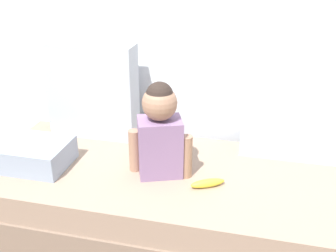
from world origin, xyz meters
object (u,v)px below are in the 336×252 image
object	(u,v)px
toddler	(160,130)
folded_blanket	(30,154)
throw_pillow_left	(93,91)
banana	(208,183)
couch	(174,204)
throw_pillow_right	(293,113)

from	to	relation	value
toddler	folded_blanket	xyz separation A→B (m)	(-0.68, -0.08, -0.17)
throw_pillow_left	folded_blanket	bearing A→B (deg)	-112.79
toddler	banana	world-z (taller)	toddler
couch	folded_blanket	bearing A→B (deg)	-171.90
couch	throw_pillow_right	distance (m)	0.79
throw_pillow_left	banana	distance (m)	0.89
throw_pillow_left	banana	bearing A→B (deg)	-29.53
throw_pillow_right	banana	distance (m)	0.61
couch	banana	xyz separation A→B (m)	(0.18, -0.10, 0.22)
banana	folded_blanket	world-z (taller)	folded_blanket
throw_pillow_right	folded_blanket	distance (m)	1.38
throw_pillow_left	throw_pillow_right	xyz separation A→B (m)	(1.12, 0.00, -0.03)
couch	throw_pillow_left	bearing A→B (deg)	150.16
folded_blanket	throw_pillow_right	bearing A→B (deg)	18.17
couch	throw_pillow_right	xyz separation A→B (m)	(0.56, 0.32, 0.45)
throw_pillow_left	couch	bearing A→B (deg)	-29.84
toddler	couch	bearing A→B (deg)	24.04
throw_pillow_right	toddler	bearing A→B (deg)	-150.74
couch	banana	bearing A→B (deg)	-28.57
toddler	throw_pillow_right	bearing A→B (deg)	29.26
toddler	banana	size ratio (longest dim) A/B	2.82
throw_pillow_right	banana	bearing A→B (deg)	-131.79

